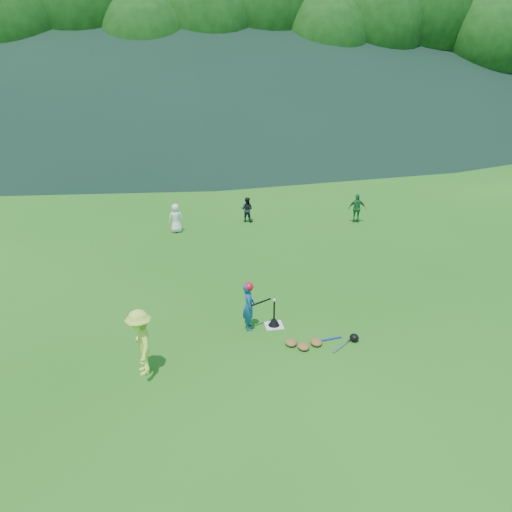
{
  "coord_description": "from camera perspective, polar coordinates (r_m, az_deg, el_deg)",
  "views": [
    {
      "loc": [
        -2.48,
        -10.78,
        6.61
      ],
      "look_at": [
        0.0,
        2.5,
        0.9
      ],
      "focal_mm": 35.0,
      "sensor_mm": 36.0,
      "label": 1
    }
  ],
  "objects": [
    {
      "name": "fielder_c",
      "position": [
        20.5,
        11.47,
        5.36
      ],
      "size": [
        0.73,
        0.42,
        1.17
      ],
      "primitive_type": "imported",
      "rotation": [
        0.0,
        0.0,
        2.94
      ],
      "color": "#1F6A33",
      "rests_on": "ground"
    },
    {
      "name": "equipment_pile",
      "position": [
        12.19,
        6.92,
        -9.77
      ],
      "size": [
        1.8,
        0.73,
        0.19
      ],
      "color": "olive",
      "rests_on": "ground"
    },
    {
      "name": "ground",
      "position": [
        12.89,
        2.06,
        -7.96
      ],
      "size": [
        120.0,
        120.0,
        0.0
      ],
      "primitive_type": "plane",
      "color": "#1A5914",
      "rests_on": "ground"
    },
    {
      "name": "tree_line",
      "position": [
        44.72,
        -7.85,
        24.77
      ],
      "size": [
        70.04,
        11.4,
        14.82
      ],
      "color": "#382314",
      "rests_on": "ground"
    },
    {
      "name": "adult_coach",
      "position": [
        11.09,
        -13.05,
        -9.61
      ],
      "size": [
        0.7,
        1.05,
        1.52
      ],
      "primitive_type": "imported",
      "rotation": [
        0.0,
        0.0,
        -1.42
      ],
      "color": "#C2ED45",
      "rests_on": "ground"
    },
    {
      "name": "batting_tee",
      "position": [
        12.82,
        2.07,
        -7.47
      ],
      "size": [
        0.3,
        0.3,
        0.68
      ],
      "color": "black",
      "rests_on": "home_plate"
    },
    {
      "name": "home_plate",
      "position": [
        12.89,
        2.06,
        -7.93
      ],
      "size": [
        0.45,
        0.45,
        0.02
      ],
      "primitive_type": "cube",
      "color": "silver",
      "rests_on": "ground"
    },
    {
      "name": "batter_gear",
      "position": [
        12.24,
        -0.73,
        -3.65
      ],
      "size": [
        0.71,
        0.29,
        0.62
      ],
      "color": "red",
      "rests_on": "ground"
    },
    {
      "name": "fielder_a",
      "position": [
        19.26,
        -9.14,
        4.29
      ],
      "size": [
        0.56,
        0.38,
        1.11
      ],
      "primitive_type": "imported",
      "rotation": [
        0.0,
        0.0,
        3.18
      ],
      "color": "white",
      "rests_on": "ground"
    },
    {
      "name": "fielder_b",
      "position": [
        20.22,
        -1.04,
        5.35
      ],
      "size": [
        0.62,
        0.57,
        1.02
      ],
      "primitive_type": "imported",
      "rotation": [
        0.0,
        0.0,
        2.66
      ],
      "color": "black",
      "rests_on": "ground"
    },
    {
      "name": "outfield_fence",
      "position": [
        39.31,
        -7.05,
        14.09
      ],
      "size": [
        70.07,
        0.08,
        1.33
      ],
      "color": "gray",
      "rests_on": "ground"
    },
    {
      "name": "batter_child",
      "position": [
        12.48,
        -0.83,
        -5.75
      ],
      "size": [
        0.34,
        0.48,
        1.26
      ],
      "primitive_type": "imported",
      "rotation": [
        0.0,
        0.0,
        1.48
      ],
      "color": "#144C89",
      "rests_on": "ground"
    },
    {
      "name": "baseball",
      "position": [
        12.53,
        2.11,
        -5.06
      ],
      "size": [
        0.08,
        0.08,
        0.08
      ],
      "primitive_type": "sphere",
      "color": "white",
      "rests_on": "batting_tee"
    }
  ]
}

